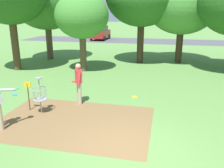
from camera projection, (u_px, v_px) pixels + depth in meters
name	position (u px, v px, depth m)	size (l,w,h in m)	color
ground_plane	(125.00, 155.00, 6.45)	(160.00, 160.00, 0.00)	#5B8942
dirt_tee_pad	(74.00, 121.00, 8.43)	(5.42, 3.70, 0.01)	brown
disc_golf_basket	(39.00, 94.00, 8.98)	(0.98, 0.58, 1.39)	#9E9EA3
player_foreground_watching	(79.00, 81.00, 9.79)	(0.45, 0.48, 1.71)	tan
frisbee_near_basket	(14.00, 95.00, 11.02)	(0.22, 0.22, 0.02)	#1E93DB
frisbee_mid_grass	(135.00, 97.00, 10.79)	(0.26, 0.26, 0.02)	gold
tree_near_left	(183.00, 3.00, 16.85)	(5.18, 5.18, 6.48)	#422D1E
tree_near_right	(46.00, 0.00, 18.07)	(5.17, 5.17, 6.70)	brown
tree_far_right	(82.00, 16.00, 14.56)	(3.30, 3.30, 4.86)	brown
parking_lot_strip	(158.00, 41.00, 30.56)	(36.00, 6.00, 0.01)	#4C4C51
parked_car_leftmost	(100.00, 33.00, 32.13)	(2.02, 4.22, 1.84)	maroon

